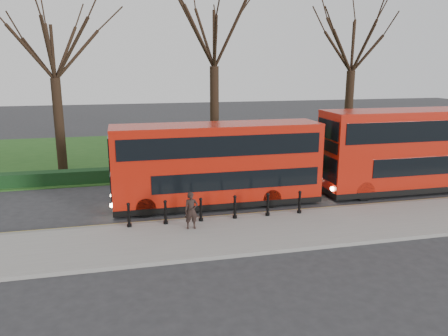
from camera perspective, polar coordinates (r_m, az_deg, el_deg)
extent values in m
plane|color=#28282B|center=(20.57, -0.85, -5.81)|extent=(120.00, 120.00, 0.00)
cube|color=gray|center=(17.81, 1.26, -8.67)|extent=(60.00, 4.00, 0.15)
cube|color=slate|center=(19.63, -0.21, -6.54)|extent=(60.00, 0.25, 0.16)
cube|color=#214D19|center=(34.89, -6.16, 2.19)|extent=(60.00, 18.00, 0.06)
cube|color=black|center=(26.87, -3.97, -0.34)|extent=(60.00, 0.90, 0.80)
cube|color=yellow|center=(19.93, -0.41, -6.44)|extent=(60.00, 0.10, 0.01)
cube|color=yellow|center=(20.11, -0.54, -6.25)|extent=(60.00, 0.10, 0.01)
cylinder|color=black|center=(29.47, -20.71, 5.14)|extent=(0.60, 0.60, 5.94)
cylinder|color=black|center=(29.82, -1.25, 6.77)|extent=(0.60, 0.60, 6.65)
cylinder|color=black|center=(33.37, 15.91, 6.69)|extent=(0.60, 0.60, 6.32)
cylinder|color=black|center=(18.66, -12.32, -6.06)|extent=(0.15, 0.15, 1.00)
cylinder|color=black|center=(18.73, -7.65, -5.79)|extent=(0.15, 0.15, 1.00)
cylinder|color=black|center=(18.92, -3.05, -5.49)|extent=(0.15, 0.15, 1.00)
cylinder|color=black|center=(19.23, 1.43, -5.16)|extent=(0.15, 0.15, 1.00)
cylinder|color=black|center=(19.65, 5.74, -4.81)|extent=(0.15, 0.15, 1.00)
cylinder|color=black|center=(20.18, 9.84, -4.45)|extent=(0.15, 0.15, 1.00)
cube|color=#AA180A|center=(21.09, -0.87, 0.78)|extent=(10.00, 2.27, 3.68)
cube|color=black|center=(21.58, -0.85, -4.11)|extent=(10.02, 2.29, 0.27)
cube|color=black|center=(20.33, 1.83, -1.62)|extent=(8.00, 0.04, 0.86)
cube|color=black|center=(19.80, -0.17, 2.83)|extent=(9.45, 0.04, 0.95)
cube|color=black|center=(20.57, -14.66, 0.85)|extent=(0.06, 2.00, 0.50)
cylinder|color=black|center=(20.14, -10.17, -5.09)|extent=(0.91, 0.27, 0.91)
cylinder|color=black|center=(22.04, -10.48, -3.47)|extent=(0.91, 0.27, 0.91)
cylinder|color=black|center=(21.26, 6.22, -3.96)|extent=(0.91, 0.27, 0.91)
cylinder|color=black|center=(23.07, 4.58, -2.52)|extent=(0.91, 0.27, 0.91)
cube|color=#AA180A|center=(25.95, 24.36, 2.49)|extent=(11.06, 2.51, 4.07)
cube|color=black|center=(26.38, 23.92, -1.96)|extent=(11.08, 2.53, 0.30)
cube|color=black|center=(24.81, 26.35, 4.37)|extent=(10.46, 0.04, 1.06)
cube|color=black|center=(22.95, 13.34, 2.87)|extent=(0.06, 2.21, 0.55)
cylinder|color=black|center=(23.28, 17.85, -2.87)|extent=(1.01, 0.30, 1.01)
cylinder|color=black|center=(25.13, 15.29, -1.52)|extent=(1.01, 0.30, 1.01)
cylinder|color=black|center=(28.85, 26.97, -0.62)|extent=(1.01, 0.30, 1.01)
imported|color=black|center=(18.03, -4.30, -5.55)|extent=(0.57, 0.38, 1.55)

